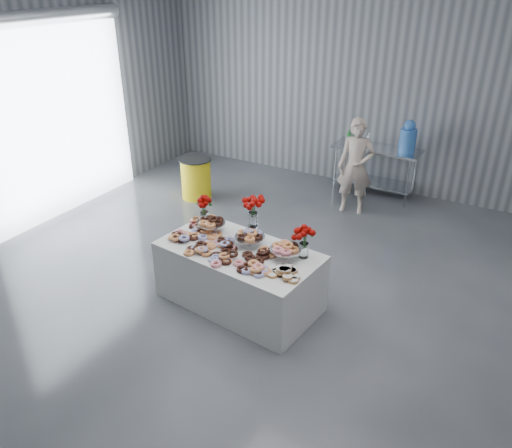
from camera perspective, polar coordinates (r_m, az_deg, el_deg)
The scene contains 16 objects.
ground at distance 6.20m, azimuth -2.18°, elevation -9.31°, with size 9.00×9.00×0.00m, color #3A3D42.
room_walls at distance 5.30m, azimuth -4.91°, elevation 15.71°, with size 8.04×9.04×4.02m.
display_table at distance 6.05m, azimuth -1.92°, elevation -6.01°, with size 1.90×1.00×0.75m, color white.
prep_table at distance 9.15m, azimuth 13.50°, elevation 6.85°, with size 1.50×0.60×0.90m.
donut_mounds at distance 5.79m, azimuth -2.24°, elevation -2.76°, with size 1.80×0.80×0.09m, color #E09052, non-canonical shape.
cake_stand_left at distance 6.20m, azimuth -5.15°, elevation 0.27°, with size 0.36×0.36×0.17m.
cake_stand_mid at distance 5.86m, azimuth -0.71°, elevation -1.30°, with size 0.36×0.36×0.17m.
cake_stand_right at distance 5.61m, azimuth 3.38°, elevation -2.74°, with size 0.36×0.36×0.17m.
danish_pile at distance 5.35m, azimuth 3.39°, elevation -5.46°, with size 0.48×0.48×0.11m, color silver, non-canonical shape.
bouquet_left at distance 6.32m, azimuth -5.99°, elevation 2.35°, with size 0.26×0.26×0.42m.
bouquet_right at distance 5.58m, azimuth 5.56°, elevation -1.17°, with size 0.26×0.26×0.42m.
bouquet_center at distance 5.95m, azimuth -0.34°, elevation 1.74°, with size 0.26×0.26×0.57m.
water_jug at distance 8.87m, azimuth 16.98°, elevation 9.41°, with size 0.28×0.28×0.55m.
drink_bottles at distance 9.01m, azimuth 11.64°, elevation 9.54°, with size 0.54×0.08×0.27m, color #268C33, non-canonical shape.
person at distance 8.37m, azimuth 11.32°, elevation 6.46°, with size 0.58×0.38×1.59m, color #CC8C93.
trash_barrel at distance 8.95m, azimuth -6.87°, elevation 5.23°, with size 0.57×0.57×0.73m.
Camera 1 is at (2.66, -4.22, 3.68)m, focal length 35.00 mm.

